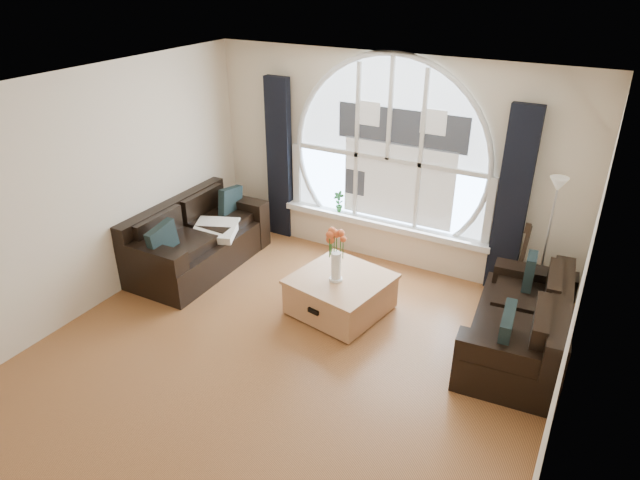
{
  "coord_description": "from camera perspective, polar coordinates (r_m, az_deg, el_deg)",
  "views": [
    {
      "loc": [
        2.48,
        -3.64,
        3.7
      ],
      "look_at": [
        0.0,
        0.9,
        1.05
      ],
      "focal_mm": 31.12,
      "sensor_mm": 36.0,
      "label": 1
    }
  ],
  "objects": [
    {
      "name": "ceiling",
      "position": [
        4.52,
        -5.67,
        14.21
      ],
      "size": [
        5.0,
        5.5,
        0.01
      ],
      "primitive_type": "cube",
      "color": "silver",
      "rests_on": "ground"
    },
    {
      "name": "neighbor_house",
      "position": [
        7.11,
        8.17,
        8.82
      ],
      "size": [
        1.7,
        0.02,
        1.5
      ],
      "primitive_type": "cube",
      "color": "silver",
      "rests_on": "wall_back"
    },
    {
      "name": "floor_lamp",
      "position": [
        6.78,
        22.22,
        -0.37
      ],
      "size": [
        0.24,
        0.24,
        1.6
      ],
      "primitive_type": "cube",
      "color": "#B2B2B2",
      "rests_on": "ground"
    },
    {
      "name": "throw_blanket",
      "position": [
        7.4,
        -10.72,
        1.01
      ],
      "size": [
        0.72,
        0.72,
        0.1
      ],
      "primitive_type": "cube",
      "rotation": [
        0.0,
        0.0,
        0.39
      ],
      "color": "silver",
      "rests_on": "sofa_left"
    },
    {
      "name": "wall_right",
      "position": [
        4.33,
        24.28,
        -8.51
      ],
      "size": [
        0.01,
        5.5,
        2.7
      ],
      "primitive_type": "cube",
      "color": "beige",
      "rests_on": "ground"
    },
    {
      "name": "potted_plant",
      "position": [
        7.64,
        1.95,
        3.98
      ],
      "size": [
        0.16,
        0.11,
        0.29
      ],
      "primitive_type": "imported",
      "rotation": [
        0.0,
        0.0,
        -0.04
      ],
      "color": "#1E6023",
      "rests_on": "window_sill"
    },
    {
      "name": "ground",
      "position": [
        5.75,
        -4.42,
        -13.01
      ],
      "size": [
        5.0,
        5.5,
        0.01
      ],
      "primitive_type": "cube",
      "color": "brown",
      "rests_on": "ground"
    },
    {
      "name": "window_frame",
      "position": [
        7.11,
        7.05,
        9.95
      ],
      "size": [
        2.76,
        0.08,
        2.15
      ],
      "primitive_type": "cube",
      "color": "white",
      "rests_on": "wall_back"
    },
    {
      "name": "sofa_left",
      "position": [
        7.45,
        -12.42,
        0.17
      ],
      "size": [
        0.99,
        1.95,
        0.86
      ],
      "primitive_type": "cube",
      "rotation": [
        0.0,
        0.0,
        0.01
      ],
      "color": "black",
      "rests_on": "ground"
    },
    {
      "name": "wall_left",
      "position": [
        6.6,
        -23.49,
        3.95
      ],
      "size": [
        0.01,
        5.5,
        2.7
      ],
      "primitive_type": "cube",
      "color": "beige",
      "rests_on": "ground"
    },
    {
      "name": "wall_back",
      "position": [
        7.24,
        7.11,
        7.99
      ],
      "size": [
        5.0,
        0.01,
        2.7
      ],
      "primitive_type": "cube",
      "color": "beige",
      "rests_on": "ground"
    },
    {
      "name": "coffee_chest",
      "position": [
        6.42,
        2.14,
        -5.44
      ],
      "size": [
        1.16,
        1.16,
        0.49
      ],
      "primitive_type": "cube",
      "rotation": [
        0.0,
        0.0,
        -0.19
      ],
      "color": "#B6794C",
      "rests_on": "ground"
    },
    {
      "name": "curtain_left",
      "position": [
        7.9,
        -4.2,
        8.23
      ],
      "size": [
        0.35,
        0.12,
        2.3
      ],
      "primitive_type": "cube",
      "color": "black",
      "rests_on": "ground"
    },
    {
      "name": "guitar",
      "position": [
        6.9,
        20.11,
        -2.03
      ],
      "size": [
        0.4,
        0.3,
        1.06
      ],
      "primitive_type": "cube",
      "rotation": [
        0.0,
        0.0,
        -0.18
      ],
      "color": "brown",
      "rests_on": "ground"
    },
    {
      "name": "curtain_right",
      "position": [
        6.82,
        19.15,
        3.62
      ],
      "size": [
        0.35,
        0.12,
        2.3
      ],
      "primitive_type": "cube",
      "color": "black",
      "rests_on": "ground"
    },
    {
      "name": "attic_slope",
      "position": [
        3.89,
        22.73,
        4.65
      ],
      "size": [
        0.92,
        5.5,
        0.72
      ],
      "primitive_type": "cube",
      "color": "silver",
      "rests_on": "ground"
    },
    {
      "name": "window_sill",
      "position": [
        7.47,
        6.46,
        1.68
      ],
      "size": [
        2.9,
        0.22,
        0.08
      ],
      "primitive_type": "cube",
      "color": "white",
      "rests_on": "wall_back"
    },
    {
      "name": "sofa_right",
      "position": [
        6.06,
        19.87,
        -7.71
      ],
      "size": [
        1.03,
        1.83,
        0.78
      ],
      "primitive_type": "cube",
      "rotation": [
        0.0,
        0.0,
        0.09
      ],
      "color": "black",
      "rests_on": "ground"
    },
    {
      "name": "arched_window",
      "position": [
        7.13,
        7.15,
        10.01
      ],
      "size": [
        2.6,
        0.06,
        2.15
      ],
      "primitive_type": "cube",
      "color": "silver",
      "rests_on": "wall_back"
    },
    {
      "name": "vase_flowers",
      "position": [
        6.07,
        1.69,
        -1.0
      ],
      "size": [
        0.24,
        0.24,
        0.7
      ],
      "primitive_type": "cube",
      "color": "white",
      "rests_on": "coffee_chest"
    }
  ]
}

